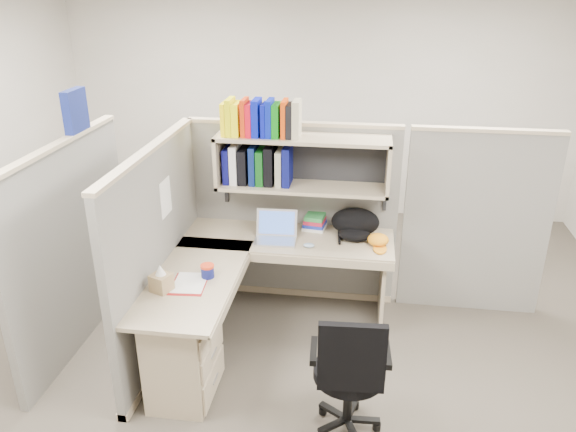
% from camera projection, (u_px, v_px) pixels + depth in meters
% --- Properties ---
extents(ground, '(6.00, 6.00, 0.00)m').
position_uv_depth(ground, '(278.00, 352.00, 4.43)').
color(ground, '#36312A').
rests_on(ground, ground).
extents(room_shell, '(6.00, 6.00, 6.00)m').
position_uv_depth(room_shell, '(276.00, 154.00, 3.79)').
color(room_shell, '#A9A399').
rests_on(room_shell, ground).
extents(cubicle, '(3.79, 1.84, 1.95)m').
position_uv_depth(cubicle, '(241.00, 221.00, 4.53)').
color(cubicle, '#5E5E59').
rests_on(cubicle, ground).
extents(desk, '(1.74, 1.75, 0.73)m').
position_uv_depth(desk, '(215.00, 321.00, 4.05)').
color(desk, tan).
rests_on(desk, ground).
extents(laptop, '(0.35, 0.35, 0.24)m').
position_uv_depth(laptop, '(275.00, 228.00, 4.54)').
color(laptop, '#B7B8BC').
rests_on(laptop, desk).
extents(backpack, '(0.46, 0.39, 0.24)m').
position_uv_depth(backpack, '(355.00, 224.00, 4.62)').
color(backpack, black).
rests_on(backpack, desk).
extents(orange_cap, '(0.21, 0.23, 0.09)m').
position_uv_depth(orange_cap, '(378.00, 240.00, 4.51)').
color(orange_cap, orange).
rests_on(orange_cap, desk).
extents(snack_canister, '(0.10, 0.10, 0.10)m').
position_uv_depth(snack_canister, '(207.00, 271.00, 4.03)').
color(snack_canister, navy).
rests_on(snack_canister, desk).
extents(tissue_box, '(0.16, 0.16, 0.20)m').
position_uv_depth(tissue_box, '(161.00, 278.00, 3.84)').
color(tissue_box, '#A0865B').
rests_on(tissue_box, desk).
extents(mouse, '(0.09, 0.07, 0.03)m').
position_uv_depth(mouse, '(309.00, 245.00, 4.48)').
color(mouse, '#839FBB').
rests_on(mouse, desk).
extents(paper_cup, '(0.10, 0.10, 0.11)m').
position_uv_depth(paper_cup, '(281.00, 225.00, 4.76)').
color(paper_cup, silver).
rests_on(paper_cup, desk).
extents(book_stack, '(0.22, 0.27, 0.12)m').
position_uv_depth(book_stack, '(316.00, 220.00, 4.83)').
color(book_stack, gray).
rests_on(book_stack, desk).
extents(loose_paper, '(0.24, 0.31, 0.00)m').
position_uv_depth(loose_paper, '(190.00, 283.00, 3.97)').
color(loose_paper, silver).
rests_on(loose_paper, desk).
extents(task_chair, '(0.50, 0.47, 0.95)m').
position_uv_depth(task_chair, '(348.00, 392.00, 3.50)').
color(task_chair, black).
rests_on(task_chair, ground).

